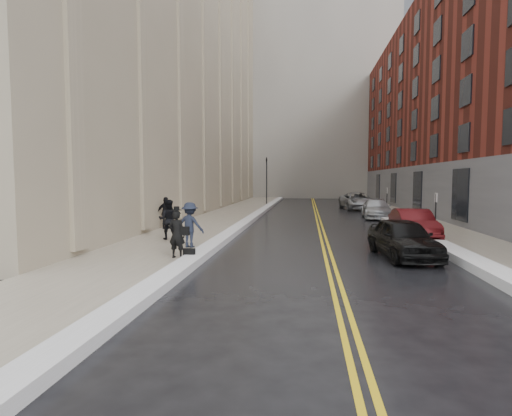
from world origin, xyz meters
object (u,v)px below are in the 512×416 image
(car_black, at_px, (403,238))
(car_silver_near, at_px, (376,209))
(pedestrian_main, at_px, (177,234))
(car_maroon, at_px, (413,224))
(pedestrian_a, at_px, (168,219))
(pedestrian_b, at_px, (190,225))
(car_silver_far, at_px, (358,201))
(pedestrian_c, at_px, (166,213))

(car_black, height_order, car_silver_near, car_black)
(pedestrian_main, bearing_deg, car_maroon, -136.57)
(car_silver_near, bearing_deg, pedestrian_a, -128.31)
(car_maroon, relative_size, pedestrian_b, 2.41)
(car_maroon, distance_m, pedestrian_main, 11.70)
(car_maroon, xyz_separation_m, pedestrian_a, (-11.39, -2.57, 0.34))
(car_silver_near, bearing_deg, car_silver_far, 94.78)
(car_maroon, height_order, pedestrian_main, pedestrian_main)
(car_black, height_order, car_maroon, car_black)
(pedestrian_main, bearing_deg, pedestrian_a, -57.92)
(car_silver_near, distance_m, pedestrian_c, 15.83)
(car_silver_near, distance_m, pedestrian_b, 17.83)
(pedestrian_c, bearing_deg, car_silver_near, -143.17)
(car_silver_near, xyz_separation_m, pedestrian_b, (-9.79, -14.91, 0.36))
(car_black, relative_size, pedestrian_c, 2.42)
(car_black, relative_size, pedestrian_a, 2.36)
(car_silver_near, relative_size, pedestrian_a, 2.66)
(pedestrian_a, relative_size, pedestrian_c, 1.03)
(car_maroon, height_order, pedestrian_a, pedestrian_a)
(car_maroon, relative_size, pedestrian_a, 2.41)
(car_silver_near, distance_m, pedestrian_main, 19.60)
(car_black, distance_m, pedestrian_main, 8.20)
(pedestrian_a, bearing_deg, car_silver_near, -139.21)
(car_silver_far, height_order, pedestrian_c, pedestrian_c)
(car_maroon, bearing_deg, pedestrian_a, -167.58)
(car_silver_far, relative_size, pedestrian_a, 3.20)
(car_black, xyz_separation_m, pedestrian_main, (-8.00, -1.79, 0.26))
(car_black, distance_m, car_silver_near, 15.37)
(pedestrian_a, distance_m, pedestrian_b, 2.52)
(car_silver_near, relative_size, pedestrian_b, 2.66)
(pedestrian_main, bearing_deg, car_black, -158.78)
(pedestrian_a, xyz_separation_m, pedestrian_c, (-1.45, 3.71, -0.02))
(car_silver_far, xyz_separation_m, pedestrian_a, (-11.11, -21.85, 0.25))
(pedestrian_a, bearing_deg, pedestrian_b, 121.67)
(car_silver_far, height_order, pedestrian_a, pedestrian_a)
(car_silver_far, height_order, pedestrian_main, pedestrian_main)
(car_silver_near, bearing_deg, car_maroon, -87.01)
(car_silver_near, bearing_deg, pedestrian_b, -120.30)
(pedestrian_a, relative_size, pedestrian_b, 1.00)
(pedestrian_main, height_order, pedestrian_b, pedestrian_b)
(car_black, distance_m, pedestrian_b, 8.20)
(car_silver_far, distance_m, pedestrian_b, 25.62)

